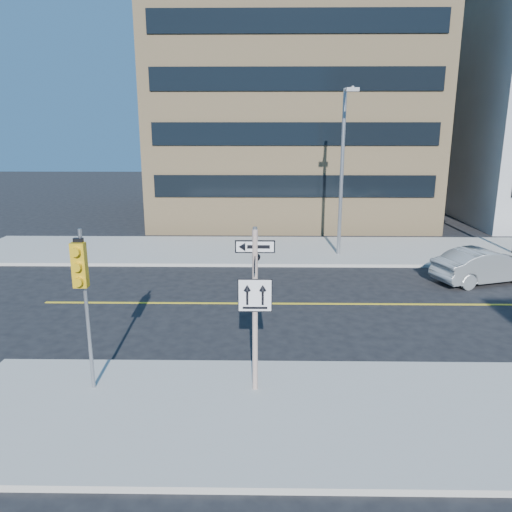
{
  "coord_description": "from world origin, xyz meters",
  "views": [
    {
      "loc": [
        0.19,
        -13.57,
        6.41
      ],
      "look_at": [
        -0.07,
        4.0,
        1.84
      ],
      "focal_mm": 35.0,
      "sensor_mm": 36.0,
      "label": 1
    }
  ],
  "objects_px": {
    "traffic_signal": "(81,278)",
    "streetlight_a": "(343,162)",
    "parked_car_b": "(485,266)",
    "sign_pole": "(255,301)"
  },
  "relations": [
    {
      "from": "sign_pole",
      "to": "parked_car_b",
      "type": "bearing_deg",
      "value": 44.27
    },
    {
      "from": "sign_pole",
      "to": "traffic_signal",
      "type": "height_order",
      "value": "sign_pole"
    },
    {
      "from": "streetlight_a",
      "to": "sign_pole",
      "type": "bearing_deg",
      "value": -106.77
    },
    {
      "from": "traffic_signal",
      "to": "parked_car_b",
      "type": "relative_size",
      "value": 0.9
    },
    {
      "from": "traffic_signal",
      "to": "parked_car_b",
      "type": "distance_m",
      "value": 16.65
    },
    {
      "from": "sign_pole",
      "to": "parked_car_b",
      "type": "height_order",
      "value": "sign_pole"
    },
    {
      "from": "streetlight_a",
      "to": "traffic_signal",
      "type": "bearing_deg",
      "value": -120.8
    },
    {
      "from": "traffic_signal",
      "to": "streetlight_a",
      "type": "height_order",
      "value": "streetlight_a"
    },
    {
      "from": "traffic_signal",
      "to": "streetlight_a",
      "type": "bearing_deg",
      "value": 59.2
    },
    {
      "from": "parked_car_b",
      "to": "sign_pole",
      "type": "bearing_deg",
      "value": 115.9
    }
  ]
}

